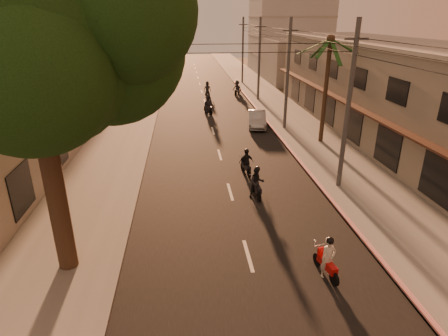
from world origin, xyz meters
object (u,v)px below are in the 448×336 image
at_px(scooter_red, 328,259).
at_px(scooter_far_a, 208,105).
at_px(scooter_far_b, 237,88).
at_px(scooter_far_c, 207,90).
at_px(parked_car, 257,119).
at_px(scooter_mid_b, 246,163).
at_px(palm_tree, 330,45).
at_px(broadleaf_tree, 41,35).
at_px(scooter_mid_a, 257,183).

distance_m(scooter_red, scooter_far_a, 25.77).
distance_m(scooter_far_b, scooter_far_c, 3.69).
relative_size(scooter_far_b, parked_car, 0.42).
height_order(scooter_far_a, scooter_far_b, scooter_far_a).
bearing_deg(scooter_mid_b, scooter_red, -92.73).
distance_m(palm_tree, parked_car, 9.08).
bearing_deg(scooter_far_a, parked_car, -72.23).
xyz_separation_m(broadleaf_tree, scooter_red, (9.29, -1.69, -7.73)).
bearing_deg(scooter_mid_a, parked_car, 75.52).
height_order(palm_tree, scooter_mid_b, palm_tree).
bearing_deg(scooter_mid_b, parked_car, 65.04).
distance_m(scooter_far_b, parked_car, 14.23).
xyz_separation_m(scooter_mid_a, scooter_far_a, (-1.29, 18.82, 0.10)).
xyz_separation_m(scooter_red, scooter_mid_b, (-1.40, 9.96, 0.00)).
distance_m(scooter_mid_b, scooter_far_c, 24.49).
distance_m(broadleaf_tree, scooter_mid_a, 12.18).
bearing_deg(scooter_far_b, palm_tree, -52.79).
height_order(broadleaf_tree, palm_tree, broadleaf_tree).
relative_size(palm_tree, scooter_far_b, 4.43).
height_order(scooter_far_b, parked_car, scooter_far_b).
height_order(palm_tree, scooter_far_b, palm_tree).
relative_size(parked_car, scooter_far_c, 2.36).
bearing_deg(scooter_far_a, palm_tree, -71.10).
distance_m(palm_tree, scooter_far_c, 21.28).
bearing_deg(parked_car, scooter_far_c, 112.25).
height_order(scooter_mid_a, scooter_mid_b, scooter_mid_a).
relative_size(palm_tree, scooter_mid_a, 4.56).
relative_size(broadleaf_tree, scooter_far_a, 6.16).
xyz_separation_m(scooter_red, scooter_far_a, (-2.63, 25.64, 0.14)).
bearing_deg(scooter_red, scooter_far_a, 85.32).
bearing_deg(scooter_red, palm_tree, 60.56).
xyz_separation_m(scooter_red, parked_car, (1.27, 20.48, -0.06)).
bearing_deg(scooter_far_b, scooter_far_c, -149.87).
height_order(broadleaf_tree, parked_car, broadleaf_tree).
bearing_deg(broadleaf_tree, parked_car, 60.66).
bearing_deg(scooter_far_b, scooter_mid_b, -70.74).
relative_size(scooter_red, parked_car, 0.39).
xyz_separation_m(palm_tree, scooter_mid_b, (-6.72, -5.59, -6.40)).
distance_m(broadleaf_tree, scooter_far_a, 25.99).
xyz_separation_m(broadleaf_tree, scooter_far_c, (7.14, 32.74, -7.66)).
bearing_deg(broadleaf_tree, scooter_far_b, 71.86).
bearing_deg(scooter_far_b, parked_car, -65.02).
bearing_deg(parked_car, scooter_far_b, 97.45).
distance_m(scooter_mid_a, scooter_far_a, 18.87).
xyz_separation_m(scooter_mid_a, scooter_far_b, (2.87, 27.88, 0.06)).
xyz_separation_m(broadleaf_tree, palm_tree, (14.61, 13.86, -1.33)).
relative_size(scooter_mid_a, scooter_far_b, 0.97).
relative_size(scooter_red, scooter_far_b, 0.92).
xyz_separation_m(palm_tree, parked_car, (-4.05, 4.93, -6.46)).
relative_size(scooter_far_a, scooter_far_b, 1.06).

